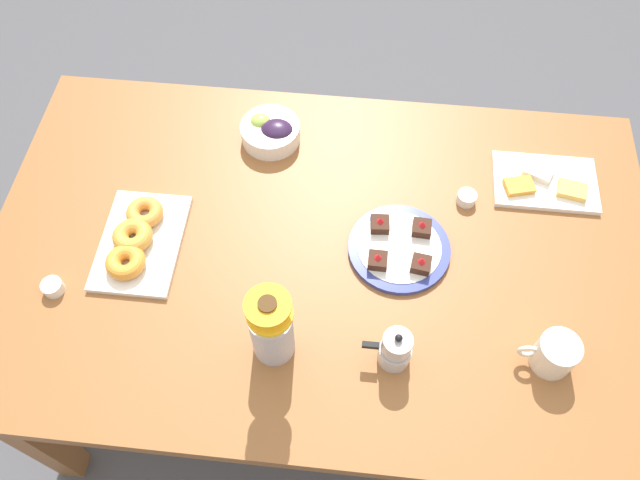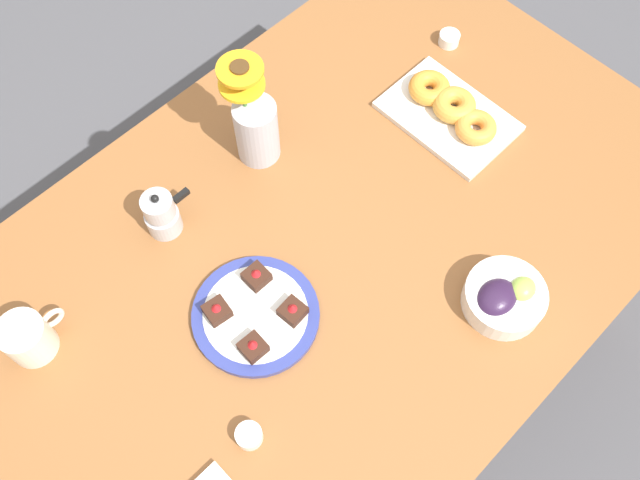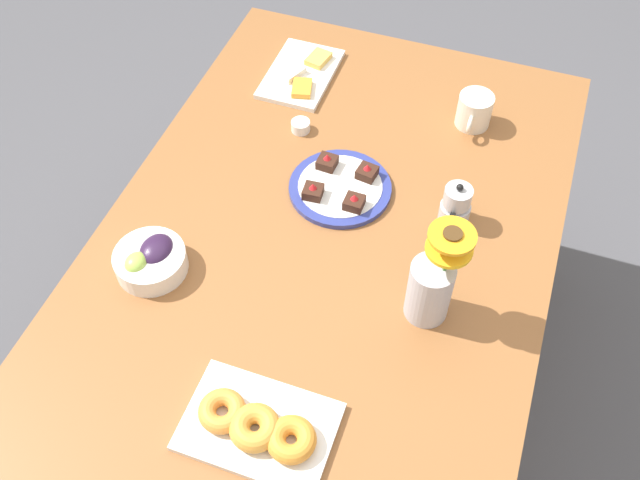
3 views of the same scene
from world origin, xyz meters
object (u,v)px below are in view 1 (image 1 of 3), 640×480
flower_vase (272,331)px  cheese_platter (545,182)px  coffee_mug (555,354)px  dining_table (320,266)px  grape_bowl (271,131)px  dessert_plate (399,248)px  croissant_platter (137,240)px  jam_cup_berry (53,287)px  moka_pot (395,349)px  jam_cup_honey (467,198)px

flower_vase → cheese_platter: bearing=-140.7°
coffee_mug → cheese_platter: (-0.03, -0.48, -0.03)m
dining_table → flower_vase: bearing=74.4°
grape_bowl → dessert_plate: size_ratio=0.64×
grape_bowl → croissant_platter: size_ratio=0.56×
grape_bowl → jam_cup_berry: 0.66m
cheese_platter → croissant_platter: size_ratio=0.93×
dining_table → grape_bowl: (0.16, -0.33, 0.12)m
coffee_mug → moka_pot: 0.33m
dessert_plate → moka_pot: bearing=89.5°
cheese_platter → jam_cup_honey: bearing=20.0°
croissant_platter → flower_vase: flower_vase is taller
dessert_plate → jam_cup_berry: bearing=13.5°
coffee_mug → dessert_plate: bearing=-36.7°
croissant_platter → jam_cup_honey: croissant_platter is taller
jam_cup_honey → coffee_mug: bearing=112.6°
coffee_mug → jam_cup_berry: 1.11m
jam_cup_honey → cheese_platter: bearing=-160.0°
coffee_mug → jam_cup_honey: bearing=-67.4°
grape_bowl → flower_vase: bearing=98.8°
grape_bowl → cheese_platter: grape_bowl is taller
moka_pot → jam_cup_berry: bearing=-6.2°
jam_cup_berry → dessert_plate: (-0.78, -0.19, -0.00)m
jam_cup_honey → dessert_plate: 0.23m
coffee_mug → grape_bowl: coffee_mug is taller
coffee_mug → moka_pot: bearing=4.6°
croissant_platter → flower_vase: (-0.36, 0.23, 0.07)m
dessert_plate → grape_bowl: bearing=-41.5°
dining_table → moka_pot: 0.34m
moka_pot → coffee_mug: bearing=-175.4°
coffee_mug → grape_bowl: bearing=-39.3°
jam_cup_honey → jam_cup_berry: size_ratio=1.00×
grape_bowl → jam_cup_honey: bearing=163.5°
coffee_mug → jam_cup_honey: 0.44m
grape_bowl → jam_cup_berry: (0.43, 0.50, -0.01)m
flower_vase → dining_table: bearing=-105.6°
grape_bowl → cheese_platter: (-0.71, 0.08, -0.02)m
coffee_mug → grape_bowl: (0.68, -0.56, -0.02)m
dining_table → coffee_mug: coffee_mug is taller
dessert_plate → flower_vase: 0.39m
cheese_platter → moka_pot: bearing=54.3°
croissant_platter → moka_pot: (-0.62, 0.22, 0.03)m
grape_bowl → jam_cup_honey: size_ratio=3.24×
cheese_platter → croissant_platter: (0.98, 0.28, 0.01)m
croissant_platter → jam_cup_honey: bearing=-165.1°
jam_cup_berry → jam_cup_honey: bearing=-159.8°
dining_table → dessert_plate: bearing=-175.2°
grape_bowl → cheese_platter: size_ratio=0.60×
jam_cup_honey → jam_cup_berry: bearing=20.2°
dining_table → jam_cup_berry: 0.63m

